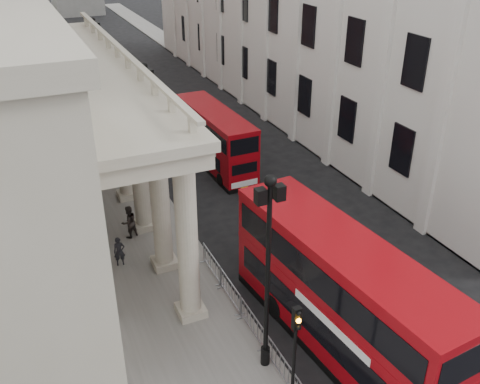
{
  "coord_description": "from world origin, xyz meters",
  "views": [
    {
      "loc": [
        -7.84,
        -9.88,
        16.02
      ],
      "look_at": [
        2.21,
        12.79,
        2.98
      ],
      "focal_mm": 40.0,
      "sensor_mm": 36.0,
      "label": 1
    }
  ],
  "objects_px": {
    "pedestrian_b": "(129,222)",
    "traffic_light": "(296,338)",
    "bus_far": "(215,137)",
    "lamp_post_south": "(268,264)",
    "pedestrian_a": "(119,251)",
    "lamp_post_north": "(98,61)",
    "lamp_post_mid": "(148,121)",
    "pedestrian_c": "(109,161)",
    "bus_near": "(341,294)"
  },
  "relations": [
    {
      "from": "bus_far",
      "to": "traffic_light",
      "type": "bearing_deg",
      "value": -105.94
    },
    {
      "from": "lamp_post_mid",
      "to": "bus_far",
      "type": "bearing_deg",
      "value": 26.0
    },
    {
      "from": "lamp_post_south",
      "to": "pedestrian_a",
      "type": "distance_m",
      "value": 10.54
    },
    {
      "from": "lamp_post_mid",
      "to": "lamp_post_north",
      "type": "bearing_deg",
      "value": 90.0
    },
    {
      "from": "lamp_post_south",
      "to": "pedestrian_b",
      "type": "height_order",
      "value": "lamp_post_south"
    },
    {
      "from": "traffic_light",
      "to": "bus_far",
      "type": "height_order",
      "value": "traffic_light"
    },
    {
      "from": "lamp_post_south",
      "to": "pedestrian_a",
      "type": "height_order",
      "value": "lamp_post_south"
    },
    {
      "from": "lamp_post_south",
      "to": "traffic_light",
      "type": "bearing_deg",
      "value": -87.16
    },
    {
      "from": "lamp_post_south",
      "to": "pedestrian_c",
      "type": "relative_size",
      "value": 4.55
    },
    {
      "from": "lamp_post_north",
      "to": "lamp_post_south",
      "type": "bearing_deg",
      "value": -90.0
    },
    {
      "from": "lamp_post_mid",
      "to": "traffic_light",
      "type": "height_order",
      "value": "lamp_post_mid"
    },
    {
      "from": "pedestrian_c",
      "to": "bus_far",
      "type": "bearing_deg",
      "value": -3.58
    },
    {
      "from": "pedestrian_a",
      "to": "bus_far",
      "type": "bearing_deg",
      "value": 53.66
    },
    {
      "from": "lamp_post_south",
      "to": "pedestrian_b",
      "type": "bearing_deg",
      "value": 103.15
    },
    {
      "from": "bus_near",
      "to": "pedestrian_c",
      "type": "bearing_deg",
      "value": 98.95
    },
    {
      "from": "bus_far",
      "to": "pedestrian_b",
      "type": "height_order",
      "value": "bus_far"
    },
    {
      "from": "lamp_post_mid",
      "to": "traffic_light",
      "type": "bearing_deg",
      "value": -89.68
    },
    {
      "from": "traffic_light",
      "to": "pedestrian_c",
      "type": "height_order",
      "value": "traffic_light"
    },
    {
      "from": "lamp_post_north",
      "to": "lamp_post_mid",
      "type": "bearing_deg",
      "value": -90.0
    },
    {
      "from": "bus_near",
      "to": "pedestrian_a",
      "type": "height_order",
      "value": "bus_near"
    },
    {
      "from": "pedestrian_b",
      "to": "pedestrian_c",
      "type": "distance_m",
      "value": 8.61
    },
    {
      "from": "pedestrian_b",
      "to": "pedestrian_a",
      "type": "bearing_deg",
      "value": 44.09
    },
    {
      "from": "lamp_post_north",
      "to": "bus_far",
      "type": "height_order",
      "value": "lamp_post_north"
    },
    {
      "from": "bus_near",
      "to": "bus_far",
      "type": "bearing_deg",
      "value": 78.28
    },
    {
      "from": "lamp_post_south",
      "to": "pedestrian_c",
      "type": "height_order",
      "value": "lamp_post_south"
    },
    {
      "from": "pedestrian_c",
      "to": "traffic_light",
      "type": "bearing_deg",
      "value": -77.23
    },
    {
      "from": "traffic_light",
      "to": "lamp_post_mid",
      "type": "bearing_deg",
      "value": 90.32
    },
    {
      "from": "traffic_light",
      "to": "pedestrian_b",
      "type": "height_order",
      "value": "traffic_light"
    },
    {
      "from": "pedestrian_b",
      "to": "traffic_light",
      "type": "bearing_deg",
      "value": 79.91
    },
    {
      "from": "lamp_post_mid",
      "to": "pedestrian_c",
      "type": "bearing_deg",
      "value": 116.27
    },
    {
      "from": "lamp_post_south",
      "to": "bus_near",
      "type": "relative_size",
      "value": 0.7
    },
    {
      "from": "bus_far",
      "to": "lamp_post_south",
      "type": "bearing_deg",
      "value": -107.68
    },
    {
      "from": "lamp_post_mid",
      "to": "pedestrian_b",
      "type": "bearing_deg",
      "value": -119.96
    },
    {
      "from": "lamp_post_south",
      "to": "lamp_post_north",
      "type": "xyz_separation_m",
      "value": [
        0.0,
        32.0,
        0.0
      ]
    },
    {
      "from": "lamp_post_mid",
      "to": "bus_near",
      "type": "height_order",
      "value": "lamp_post_mid"
    },
    {
      "from": "traffic_light",
      "to": "bus_near",
      "type": "xyz_separation_m",
      "value": [
        3.13,
        1.9,
        -0.48
      ]
    },
    {
      "from": "traffic_light",
      "to": "pedestrian_b",
      "type": "bearing_deg",
      "value": 101.63
    },
    {
      "from": "lamp_post_south",
      "to": "bus_near",
      "type": "height_order",
      "value": "lamp_post_south"
    },
    {
      "from": "bus_near",
      "to": "pedestrian_c",
      "type": "xyz_separation_m",
      "value": [
        -5.18,
        20.09,
        -1.59
      ]
    },
    {
      "from": "bus_far",
      "to": "pedestrian_a",
      "type": "height_order",
      "value": "bus_far"
    },
    {
      "from": "lamp_post_north",
      "to": "traffic_light",
      "type": "height_order",
      "value": "lamp_post_north"
    },
    {
      "from": "lamp_post_mid",
      "to": "bus_near",
      "type": "xyz_separation_m",
      "value": [
        3.23,
        -16.12,
        -2.29
      ]
    },
    {
      "from": "lamp_post_mid",
      "to": "lamp_post_north",
      "type": "height_order",
      "value": "same"
    },
    {
      "from": "bus_far",
      "to": "pedestrian_b",
      "type": "relative_size",
      "value": 4.98
    },
    {
      "from": "lamp_post_north",
      "to": "pedestrian_b",
      "type": "xyz_separation_m",
      "value": [
        -2.66,
        -20.61,
        -3.85
      ]
    },
    {
      "from": "lamp_post_mid",
      "to": "pedestrian_b",
      "type": "height_order",
      "value": "lamp_post_mid"
    },
    {
      "from": "traffic_light",
      "to": "pedestrian_c",
      "type": "relative_size",
      "value": 2.35
    },
    {
      "from": "lamp_post_north",
      "to": "bus_far",
      "type": "distance_m",
      "value": 14.7
    },
    {
      "from": "lamp_post_north",
      "to": "traffic_light",
      "type": "xyz_separation_m",
      "value": [
        0.1,
        -34.02,
        -1.8
      ]
    },
    {
      "from": "bus_near",
      "to": "pedestrian_c",
      "type": "height_order",
      "value": "bus_near"
    }
  ]
}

